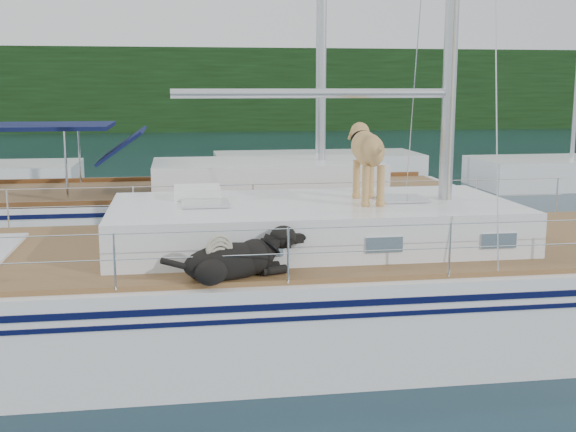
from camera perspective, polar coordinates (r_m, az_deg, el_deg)
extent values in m
plane|color=black|center=(9.74, -2.77, -9.59)|extent=(120.00, 120.00, 0.00)
cube|color=black|center=(54.13, -7.92, 9.84)|extent=(90.00, 3.00, 6.00)
cube|color=#595147|center=(55.39, -7.88, 7.36)|extent=(92.00, 1.00, 1.20)
cube|color=white|center=(9.59, -2.79, -6.78)|extent=(12.00, 3.80, 1.40)
cube|color=brown|center=(9.40, -2.83, -2.52)|extent=(11.52, 3.50, 0.06)
cube|color=white|center=(9.45, 1.98, -0.55)|extent=(5.20, 2.50, 0.55)
cylinder|color=silver|center=(9.28, 2.05, 9.66)|extent=(3.60, 0.12, 0.12)
cylinder|color=silver|center=(7.58, -1.48, -1.06)|extent=(10.56, 0.01, 0.01)
cylinder|color=silver|center=(11.01, -3.81, 2.48)|extent=(10.56, 0.01, 0.01)
cube|color=#1C46B2|center=(10.51, -4.16, -0.87)|extent=(0.62, 0.47, 0.04)
cube|color=white|center=(9.78, -7.19, 1.84)|extent=(0.62, 0.51, 0.16)
torus|color=#BFB397|center=(7.62, -5.46, -2.58)|extent=(0.40, 0.22, 0.38)
cube|color=white|center=(15.53, -6.08, -0.40)|extent=(11.00, 3.50, 1.30)
cube|color=brown|center=(15.43, -6.12, 1.98)|extent=(10.56, 3.29, 0.06)
cube|color=white|center=(15.48, -1.70, 3.37)|extent=(4.80, 2.30, 0.55)
cube|color=#0E113B|center=(15.48, -18.23, 6.76)|extent=(2.40, 2.30, 0.08)
cube|color=white|center=(25.76, 2.32, 3.77)|extent=(7.20, 3.00, 1.10)
cylinder|color=silver|center=(25.74, 2.42, 16.26)|extent=(0.14, 0.14, 11.00)
cube|color=white|center=(25.79, 21.42, 3.08)|extent=(6.40, 3.00, 1.10)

